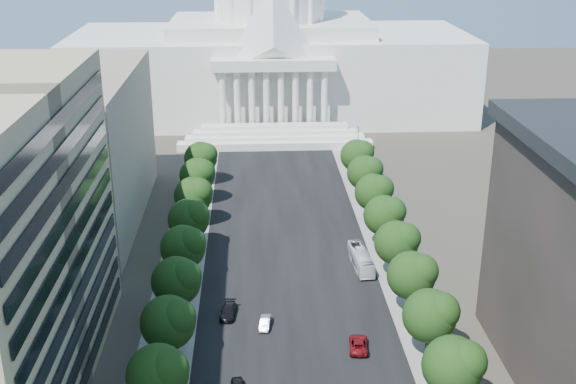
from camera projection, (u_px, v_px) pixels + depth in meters
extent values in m
cube|color=black|center=(285.00, 235.00, 140.29)|extent=(30.00, 260.00, 0.01)
cube|color=gray|center=(187.00, 237.00, 139.38)|extent=(8.00, 260.00, 0.02)
cube|color=gray|center=(382.00, 233.00, 141.20)|extent=(8.00, 260.00, 0.02)
cube|color=white|center=(271.00, 73.00, 224.53)|extent=(120.00, 50.00, 25.00)
cube|color=white|center=(270.00, 26.00, 219.38)|extent=(60.00, 40.00, 4.00)
cube|color=white|center=(273.00, 64.00, 196.49)|extent=(34.00, 8.00, 3.00)
cube|color=gray|center=(40.00, 149.00, 142.00)|extent=(38.00, 52.00, 30.00)
sphere|color=black|center=(157.00, 375.00, 86.83)|extent=(7.60, 7.60, 7.60)
sphere|color=black|center=(167.00, 370.00, 85.78)|extent=(5.32, 5.32, 5.32)
cylinder|color=#33261C|center=(170.00, 352.00, 99.70)|extent=(0.56, 0.56, 2.94)
sphere|color=black|center=(168.00, 323.00, 98.03)|extent=(7.60, 7.60, 7.60)
sphere|color=black|center=(177.00, 318.00, 96.98)|extent=(5.32, 5.32, 5.32)
cylinder|color=#33261C|center=(178.00, 308.00, 110.90)|extent=(0.56, 0.56, 2.94)
sphere|color=black|center=(176.00, 281.00, 109.23)|extent=(7.60, 7.60, 7.60)
sphere|color=black|center=(184.00, 277.00, 108.18)|extent=(5.32, 5.32, 5.32)
cylinder|color=#33261C|center=(184.00, 272.00, 122.11)|extent=(0.56, 0.56, 2.94)
sphere|color=black|center=(183.00, 247.00, 120.44)|extent=(7.60, 7.60, 7.60)
sphere|color=black|center=(190.00, 243.00, 119.38)|extent=(5.32, 5.32, 5.32)
cylinder|color=#33261C|center=(190.00, 243.00, 133.31)|extent=(0.56, 0.56, 2.94)
sphere|color=black|center=(188.00, 219.00, 131.64)|extent=(7.60, 7.60, 7.60)
sphere|color=black|center=(195.00, 215.00, 130.59)|extent=(5.32, 5.32, 5.32)
cylinder|color=#33261C|center=(194.00, 218.00, 144.51)|extent=(0.56, 0.56, 2.94)
sphere|color=black|center=(193.00, 196.00, 142.84)|extent=(7.60, 7.60, 7.60)
sphere|color=black|center=(199.00, 192.00, 141.79)|extent=(5.32, 5.32, 5.32)
cylinder|color=#33261C|center=(198.00, 196.00, 155.71)|extent=(0.56, 0.56, 2.94)
sphere|color=black|center=(197.00, 176.00, 154.04)|extent=(7.60, 7.60, 7.60)
sphere|color=black|center=(203.00, 172.00, 152.99)|extent=(5.32, 5.32, 5.32)
cylinder|color=#33261C|center=(202.00, 177.00, 166.91)|extent=(0.56, 0.56, 2.94)
sphere|color=black|center=(201.00, 158.00, 165.24)|extent=(7.60, 7.60, 7.60)
sphere|color=black|center=(206.00, 154.00, 164.19)|extent=(5.32, 5.32, 5.32)
sphere|color=black|center=(452.00, 366.00, 88.55)|extent=(7.60, 7.60, 7.60)
sphere|color=black|center=(466.00, 361.00, 87.50)|extent=(5.32, 5.32, 5.32)
cylinder|color=#33261C|center=(427.00, 345.00, 101.43)|extent=(0.56, 0.56, 2.94)
sphere|color=black|center=(429.00, 316.00, 99.76)|extent=(7.60, 7.60, 7.60)
sphere|color=black|center=(441.00, 311.00, 98.71)|extent=(5.32, 5.32, 5.32)
cylinder|color=#33261C|center=(409.00, 302.00, 112.63)|extent=(0.56, 0.56, 2.94)
sphere|color=black|center=(411.00, 275.00, 110.96)|extent=(7.60, 7.60, 7.60)
sphere|color=black|center=(421.00, 271.00, 109.91)|extent=(5.32, 5.32, 5.32)
cylinder|color=#33261C|center=(395.00, 268.00, 123.83)|extent=(0.56, 0.56, 2.94)
sphere|color=black|center=(396.00, 243.00, 122.16)|extent=(7.60, 7.60, 7.60)
sphere|color=black|center=(405.00, 238.00, 121.11)|extent=(5.32, 5.32, 5.32)
cylinder|color=#33261C|center=(383.00, 239.00, 135.03)|extent=(0.56, 0.56, 2.94)
sphere|color=black|center=(384.00, 215.00, 133.36)|extent=(7.60, 7.60, 7.60)
sphere|color=black|center=(392.00, 211.00, 132.31)|extent=(5.32, 5.32, 5.32)
cylinder|color=#33261C|center=(372.00, 214.00, 146.23)|extent=(0.56, 0.56, 2.94)
sphere|color=black|center=(373.00, 192.00, 144.56)|extent=(7.60, 7.60, 7.60)
sphere|color=black|center=(381.00, 188.00, 143.51)|extent=(5.32, 5.32, 5.32)
cylinder|color=#33261C|center=(364.00, 193.00, 157.44)|extent=(0.56, 0.56, 2.94)
sphere|color=black|center=(364.00, 173.00, 155.77)|extent=(7.60, 7.60, 7.60)
sphere|color=black|center=(371.00, 169.00, 154.72)|extent=(5.32, 5.32, 5.32)
cylinder|color=#33261C|center=(356.00, 175.00, 168.64)|extent=(0.56, 0.56, 2.94)
sphere|color=black|center=(357.00, 156.00, 166.97)|extent=(7.60, 7.60, 7.60)
sphere|color=black|center=(363.00, 152.00, 165.92)|extent=(5.32, 5.32, 5.32)
cylinder|color=gray|center=(474.00, 382.00, 88.33)|extent=(0.18, 0.18, 9.00)
cylinder|color=gray|center=(467.00, 352.00, 86.75)|extent=(2.40, 0.14, 0.14)
sphere|color=gray|center=(458.00, 353.00, 86.73)|extent=(0.44, 0.44, 0.44)
cylinder|color=gray|center=(426.00, 285.00, 111.67)|extent=(0.18, 0.18, 9.00)
cylinder|color=gray|center=(421.00, 260.00, 110.09)|extent=(2.40, 0.14, 0.14)
sphere|color=gray|center=(413.00, 261.00, 110.07)|extent=(0.44, 0.44, 0.44)
cylinder|color=gray|center=(396.00, 221.00, 135.01)|extent=(0.18, 0.18, 9.00)
cylinder|color=gray|center=(391.00, 200.00, 133.42)|extent=(2.40, 0.14, 0.14)
sphere|color=gray|center=(385.00, 201.00, 133.41)|extent=(0.44, 0.44, 0.44)
cylinder|color=gray|center=(374.00, 177.00, 158.35)|extent=(0.18, 0.18, 9.00)
cylinder|color=gray|center=(369.00, 158.00, 156.76)|extent=(2.40, 0.14, 0.14)
sphere|color=gray|center=(364.00, 159.00, 156.74)|extent=(0.44, 0.44, 0.44)
cylinder|color=gray|center=(358.00, 143.00, 181.68)|extent=(0.18, 0.18, 9.00)
cylinder|color=gray|center=(354.00, 127.00, 180.10)|extent=(2.40, 0.14, 0.14)
sphere|color=gray|center=(349.00, 128.00, 180.08)|extent=(0.44, 0.44, 0.44)
imported|color=#9B9CA2|center=(265.00, 323.00, 108.36)|extent=(2.01, 4.37, 1.39)
imported|color=maroon|center=(358.00, 344.00, 102.80)|extent=(3.20, 5.85, 1.55)
imported|color=black|center=(228.00, 311.00, 111.38)|extent=(2.78, 5.61, 1.57)
imported|color=white|center=(361.00, 259.00, 126.66)|extent=(3.46, 11.36, 3.12)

